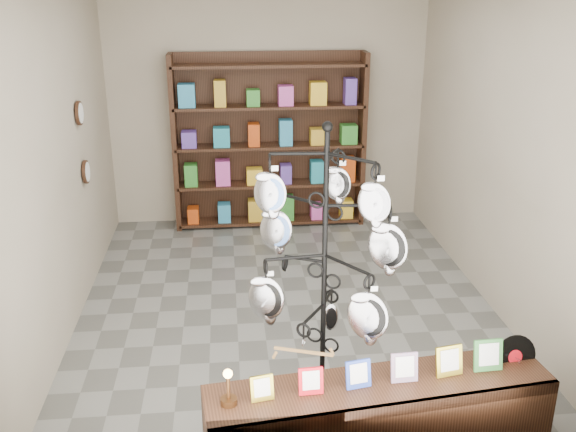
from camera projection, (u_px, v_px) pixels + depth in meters
name	position (u px, v px, depth m)	size (l,w,h in m)	color
ground	(287.00, 306.00, 6.34)	(5.00, 5.00, 0.00)	slate
room_envelope	(287.00, 121.00, 5.69)	(5.00, 5.00, 5.00)	#AC9F8A
display_tree	(325.00, 256.00, 4.37)	(1.21, 1.21, 2.20)	black
front_shelf	(379.00, 419.00, 4.28)	(2.34, 0.74, 0.82)	black
back_shelving	(270.00, 147.00, 8.12)	(2.42, 0.36, 2.20)	black
wall_clocks	(83.00, 143.00, 6.38)	(0.03, 0.24, 0.84)	black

